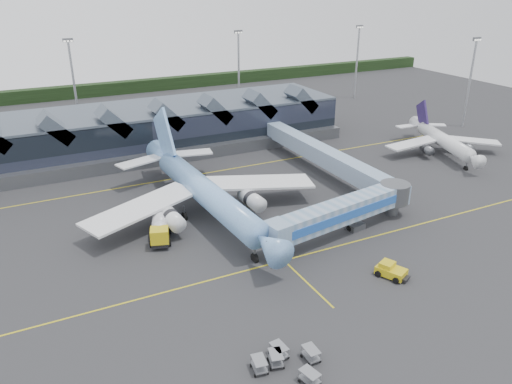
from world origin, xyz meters
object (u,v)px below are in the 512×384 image
main_airliner (203,190)px  jet_bridge (351,209)px  pushback_tug (391,270)px  fuel_truck (160,224)px  regional_jet (442,140)px

main_airliner → jet_bridge: 23.61m
pushback_tug → main_airliner: bearing=93.8°
fuel_truck → main_airliner: bearing=42.7°
fuel_truck → pushback_tug: (23.55, -24.24, -1.10)m
regional_jet → jet_bridge: size_ratio=1.01×
fuel_truck → pushback_tug: 33.82m
main_airliner → pushback_tug: (15.18, -28.14, -3.51)m
regional_jet → fuel_truck: (-66.49, -9.70, -1.20)m
regional_jet → jet_bridge: regional_jet is taller
main_airliner → fuel_truck: (-8.38, -3.90, -2.41)m
jet_bridge → main_airliner: bearing=129.7°
jet_bridge → pushback_tug: bearing=-111.3°
main_airliner → jet_bridge: main_airliner is taller
fuel_truck → regional_jet: bearing=26.1°
fuel_truck → pushback_tug: bearing=-28.1°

